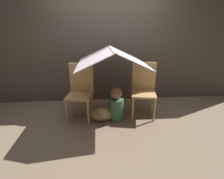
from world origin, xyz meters
TOP-DOWN VIEW (x-y plane):
  - ground_plane at (0.00, 0.00)m, footprint 8.80×8.80m
  - wall_back at (0.00, 1.00)m, footprint 7.00×0.05m
  - chair_left at (-0.57, 0.18)m, footprint 0.51×0.51m
  - chair_right at (0.61, 0.18)m, footprint 0.52×0.52m
  - sheet_canopy at (0.00, 0.10)m, footprint 1.19×1.22m
  - person_front at (0.07, 0.00)m, footprint 0.27×0.27m
  - dog at (-0.19, -0.05)m, footprint 0.43×0.41m

SIDE VIEW (x-z plane):
  - ground_plane at x=0.00m, z-range 0.00..0.00m
  - dog at x=-0.19m, z-range -0.03..0.31m
  - person_front at x=0.07m, z-range -0.03..0.58m
  - chair_left at x=-0.57m, z-range 0.04..1.04m
  - chair_right at x=0.61m, z-range 0.04..1.04m
  - sheet_canopy at x=0.00m, z-range 1.00..1.29m
  - wall_back at x=0.00m, z-range 0.00..2.50m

